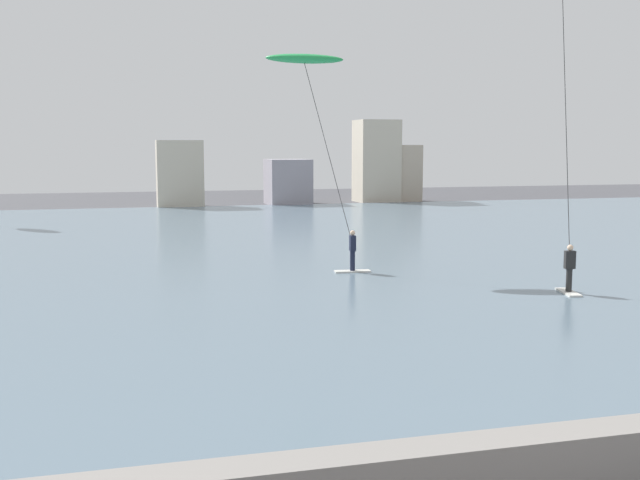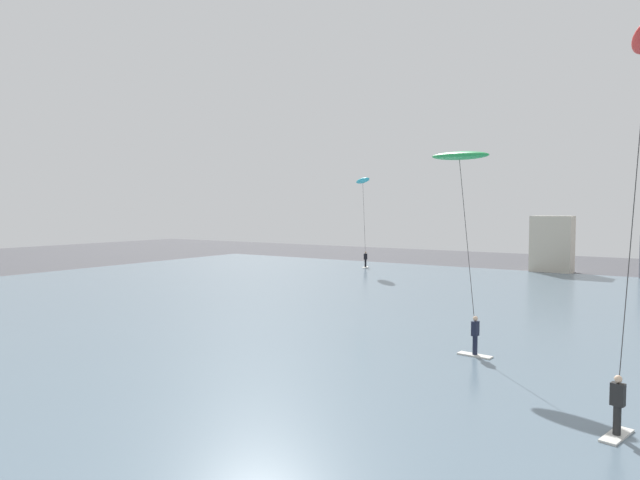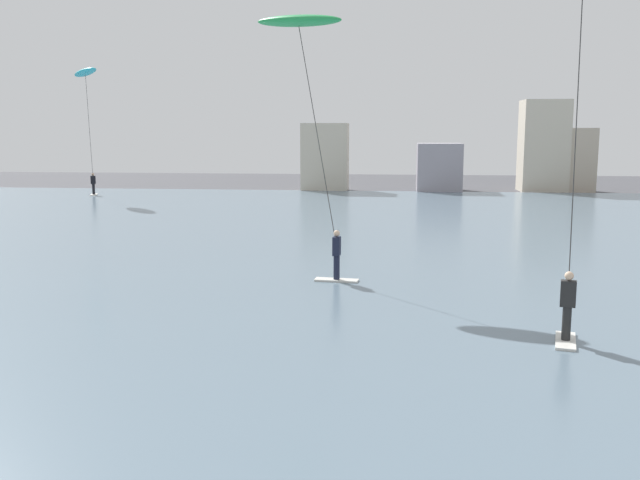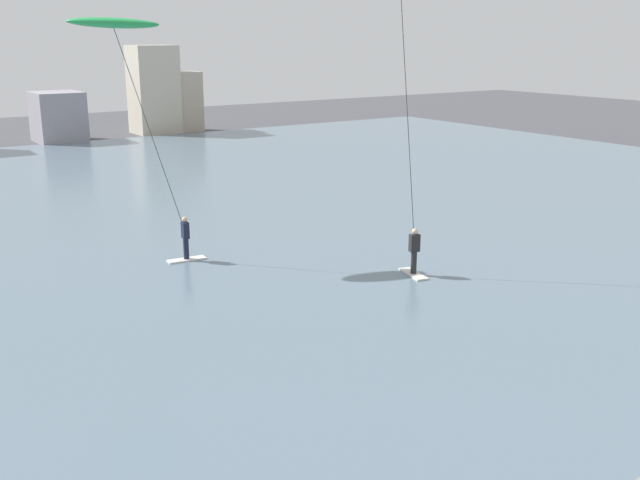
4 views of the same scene
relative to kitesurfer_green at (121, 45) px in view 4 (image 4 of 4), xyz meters
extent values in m
cube|color=slate|center=(-0.86, 6.35, -7.68)|extent=(84.00, 52.00, 0.10)
cube|color=gray|center=(6.56, 33.82, -5.80)|extent=(3.54, 3.96, 3.87)
cube|color=beige|center=(14.91, 34.74, -4.08)|extent=(3.61, 3.31, 7.30)
cube|color=#B7A893|center=(16.75, 34.47, -5.19)|extent=(4.14, 2.36, 5.09)
cube|color=silver|center=(7.09, -7.71, -7.60)|extent=(0.74, 1.46, 0.06)
cylinder|color=black|center=(7.09, -7.71, -7.18)|extent=(0.20, 0.20, 0.78)
cube|color=black|center=(7.09, -7.71, -6.49)|extent=(0.38, 0.29, 0.60)
sphere|color=beige|center=(7.09, -7.71, -6.08)|extent=(0.20, 0.20, 0.20)
cylinder|color=#333333|center=(7.25, -6.90, -1.79)|extent=(0.35, 1.66, 9.51)
cube|color=silver|center=(1.32, -1.75, -7.60)|extent=(1.44, 0.59, 0.06)
cylinder|color=#191E33|center=(1.32, -1.75, -7.18)|extent=(0.20, 0.20, 0.78)
cube|color=#191E33|center=(1.32, -1.75, -6.49)|extent=(0.25, 0.36, 0.60)
sphere|color=beige|center=(1.32, -1.75, -6.08)|extent=(0.20, 0.20, 0.20)
cylinder|color=#333333|center=(0.59, -0.78, -2.97)|extent=(1.49, 1.97, 7.16)
ellipsoid|color=green|center=(-0.14, 0.19, 0.76)|extent=(3.30, 2.05, 0.50)
camera|label=1|loc=(-7.43, -29.74, -2.68)|focal=42.39mm
camera|label=2|loc=(8.60, -24.15, -1.61)|focal=31.50mm
camera|label=3|loc=(3.19, -23.62, -2.85)|focal=39.19mm
camera|label=4|loc=(-9.23, -26.09, 0.33)|focal=41.71mm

